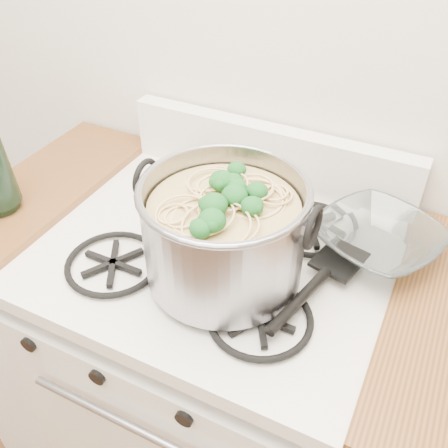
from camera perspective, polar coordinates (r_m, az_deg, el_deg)
gas_range at (r=1.46m, az=-0.79°, el=-16.62°), size 0.76×0.66×0.92m
counter_left at (r=1.65m, az=-16.72°, el=-8.95°), size 0.25×0.65×0.92m
stock_pot at (r=0.96m, az=-0.00°, el=-1.07°), size 0.35×0.32×0.22m
spatula at (r=1.07m, az=13.11°, el=-3.70°), size 0.35×0.37×0.02m
glass_bowl at (r=1.12m, az=16.96°, el=-2.38°), size 0.13×0.13×0.02m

